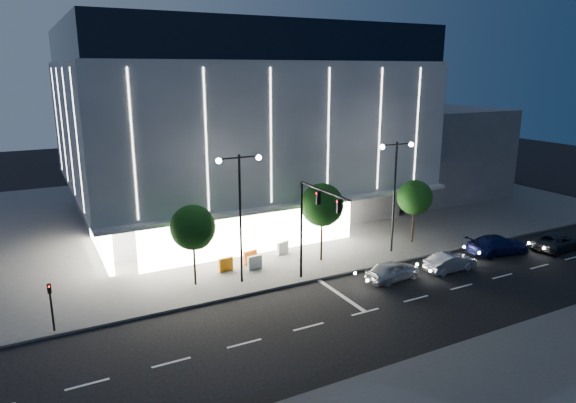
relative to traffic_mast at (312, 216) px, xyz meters
The scene contains 20 objects.
ground 6.12m from the traffic_mast, 106.66° to the right, with size 160.00×160.00×0.00m, color black.
sidewalk_museum 21.62m from the traffic_mast, 79.04° to the left, with size 70.00×40.00×0.15m, color #474747.
sidewalk_near 16.61m from the traffic_mast, 75.38° to the right, with size 70.00×10.00×0.15m, color #474747.
museum 19.54m from the traffic_mast, 84.04° to the left, with size 30.00×25.80×18.00m.
annex_building 32.43m from the traffic_mast, 39.57° to the left, with size 16.00×20.00×10.00m, color #4C4C51.
traffic_mast is the anchor object (origin of this frame).
street_lamp_west 4.89m from the traffic_mast, 146.35° to the left, with size 3.16×0.36×9.00m.
street_lamp_east 9.43m from the traffic_mast, 16.48° to the left, with size 3.16×0.36×9.00m.
ped_signal_far 16.35m from the traffic_mast, behind, with size 0.22×0.24×3.00m.
tree_left 7.95m from the traffic_mast, 152.16° to the left, with size 3.02×3.02×5.72m.
tree_mid 4.82m from the traffic_mast, 50.58° to the left, with size 3.25×3.25×6.15m.
tree_right 12.63m from the traffic_mast, 17.02° to the left, with size 2.91×2.91×5.51m.
car_lead 7.27m from the traffic_mast, 17.09° to the right, with size 1.66×4.12×1.40m, color silver.
car_second 11.53m from the traffic_mast, 12.57° to the right, with size 1.42×4.06×1.34m, color silver.
car_third 17.03m from the traffic_mast, ahead, with size 2.13×5.24×1.52m, color #14194D.
car_fourth 22.26m from the traffic_mast, ahead, with size 2.26×4.90×1.36m, color #303035.
barrier_a 7.89m from the traffic_mast, 130.88° to the left, with size 1.10×0.25×1.00m, color orange.
barrier_b 6.58m from the traffic_mast, 117.46° to the left, with size 1.10×0.25×1.00m, color silver.
barrier_c 7.33m from the traffic_mast, 111.26° to the left, with size 1.10×0.25×1.00m, color #FD620E.
barrier_d 7.69m from the traffic_mast, 80.88° to the left, with size 1.10×0.25×1.00m, color silver.
Camera 1 is at (-15.48, -24.64, 14.36)m, focal length 32.00 mm.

